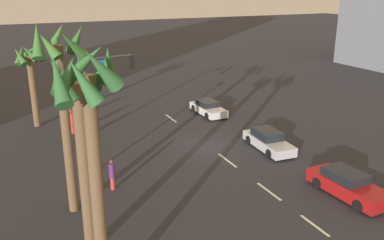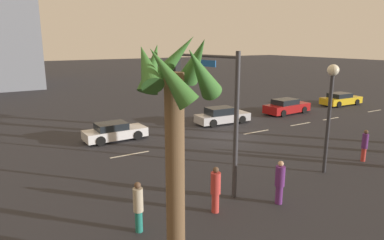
{
  "view_description": "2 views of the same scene",
  "coord_description": "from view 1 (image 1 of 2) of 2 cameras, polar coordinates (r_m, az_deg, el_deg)",
  "views": [
    {
      "loc": [
        -24.65,
        12.65,
        11.06
      ],
      "look_at": [
        2.42,
        0.15,
        1.28
      ],
      "focal_mm": 38.65,
      "sensor_mm": 36.0,
      "label": 1
    },
    {
      "loc": [
        14.0,
        18.37,
        6.57
      ],
      "look_at": [
        2.51,
        -0.48,
        1.47
      ],
      "focal_mm": 31.8,
      "sensor_mm": 36.0,
      "label": 2
    }
  ],
  "objects": [
    {
      "name": "palm_tree_0",
      "position": [
        20.24,
        -17.4,
        4.98
      ],
      "size": [
        2.58,
        2.61,
        9.57
      ],
      "color": "brown",
      "rests_on": "ground_plane"
    },
    {
      "name": "ground_plane",
      "position": [
        29.83,
        2.22,
        -3.61
      ],
      "size": [
        220.0,
        220.0,
        0.0
      ],
      "primitive_type": "plane",
      "color": "#28282D"
    },
    {
      "name": "pedestrian_1",
      "position": [
        23.77,
        -10.98,
        -7.32
      ],
      "size": [
        0.34,
        0.34,
        1.81
      ],
      "color": "#BF3833",
      "rests_on": "ground_plane"
    },
    {
      "name": "car_3",
      "position": [
        24.4,
        20.67,
        -8.36
      ],
      "size": [
        4.74,
        2.04,
        1.38
      ],
      "color": "maroon",
      "rests_on": "ground_plane"
    },
    {
      "name": "streetlamp",
      "position": [
        25.76,
        -13.08,
        1.59
      ],
      "size": [
        0.56,
        0.56,
        5.51
      ],
      "color": "#2D2D33",
      "rests_on": "ground_plane"
    },
    {
      "name": "palm_tree_2",
      "position": [
        13.57,
        -13.93,
        0.09
      ],
      "size": [
        2.42,
        2.35,
        9.48
      ],
      "color": "brown",
      "rests_on": "ground_plane"
    },
    {
      "name": "pedestrian_2",
      "position": [
        30.72,
        -16.84,
        -1.81
      ],
      "size": [
        0.53,
        0.53,
        1.86
      ],
      "color": "#59266B",
      "rests_on": "ground_plane"
    },
    {
      "name": "lane_stripe_4",
      "position": [
        35.96,
        -2.93,
        0.24
      ],
      "size": [
        2.43,
        0.14,
        0.01
      ],
      "primitive_type": "cube",
      "color": "silver",
      "rests_on": "ground_plane"
    },
    {
      "name": "palm_tree_3",
      "position": [
        35.14,
        -21.38,
        6.73
      ],
      "size": [
        2.38,
        2.67,
        6.9
      ],
      "color": "brown",
      "rests_on": "ground_plane"
    },
    {
      "name": "pedestrian_0",
      "position": [
        36.32,
        -16.63,
        1.3
      ],
      "size": [
        0.46,
        0.46,
        1.87
      ],
      "color": "#1E7266",
      "rests_on": "ground_plane"
    },
    {
      "name": "traffic_signal",
      "position": [
        31.64,
        -12.59,
        5.18
      ],
      "size": [
        0.86,
        4.41,
        6.21
      ],
      "color": "#38383D",
      "rests_on": "ground_plane"
    },
    {
      "name": "lane_stripe_3",
      "position": [
        27.54,
        4.89,
        -5.57
      ],
      "size": [
        2.39,
        0.14,
        0.01
      ],
      "primitive_type": "cube",
      "color": "silver",
      "rests_on": "ground_plane"
    },
    {
      "name": "car_2",
      "position": [
        36.93,
        2.23,
        1.66
      ],
      "size": [
        4.22,
        1.89,
        1.22
      ],
      "color": "silver",
      "rests_on": "ground_plane"
    },
    {
      "name": "lane_stripe_2",
      "position": [
        23.95,
        10.56,
        -9.65
      ],
      "size": [
        2.27,
        0.14,
        0.01
      ],
      "primitive_type": "cube",
      "color": "silver",
      "rests_on": "ground_plane"
    },
    {
      "name": "lane_stripe_1",
      "position": [
        21.4,
        16.57,
        -13.78
      ],
      "size": [
        2.04,
        0.14,
        0.01
      ],
      "primitive_type": "cube",
      "color": "silver",
      "rests_on": "ground_plane"
    },
    {
      "name": "palm_tree_1",
      "position": [
        16.95,
        -15.11,
        -0.64
      ],
      "size": [
        2.51,
        2.71,
        8.67
      ],
      "color": "brown",
      "rests_on": "ground_plane"
    },
    {
      "name": "car_1",
      "position": [
        29.56,
        10.47,
        -2.83
      ],
      "size": [
        4.6,
        1.99,
        1.35
      ],
      "color": "#B7B7BC",
      "rests_on": "ground_plane"
    },
    {
      "name": "pedestrian_3",
      "position": [
        33.33,
        -16.23,
        -0.16
      ],
      "size": [
        0.49,
        0.49,
        1.89
      ],
      "color": "#BF3833",
      "rests_on": "ground_plane"
    }
  ]
}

